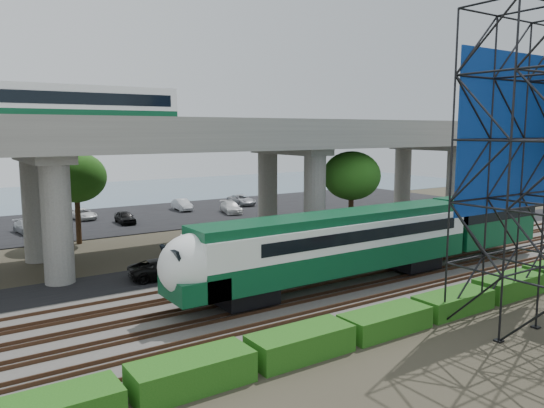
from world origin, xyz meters
TOP-DOWN VIEW (x-y plane):
  - ground at (0.00, 0.00)m, footprint 140.00×140.00m
  - ballast_bed at (0.00, 2.00)m, footprint 90.00×12.00m
  - service_road at (0.00, 10.50)m, footprint 90.00×5.00m
  - parking_lot at (0.00, 34.00)m, footprint 90.00×18.00m
  - harbor_water at (0.00, 56.00)m, footprint 140.00×40.00m
  - rail_tracks at (0.00, 2.00)m, footprint 90.00×9.52m
  - commuter_train at (5.73, 2.00)m, footprint 29.30×3.06m
  - overpass at (-0.51, 16.00)m, footprint 80.00×12.00m
  - hedge_strip at (1.01, -4.30)m, footprint 34.60×1.80m
  - trees at (-4.67, 16.17)m, footprint 40.94×16.94m
  - suv at (-4.21, 9.91)m, footprint 4.72×2.61m
  - parked_cars at (1.96, 33.51)m, footprint 34.89×9.66m

SIDE VIEW (x-z plane):
  - ground at x=0.00m, z-range 0.00..0.00m
  - harbor_water at x=0.00m, z-range 0.00..0.03m
  - service_road at x=0.00m, z-range 0.00..0.08m
  - parking_lot at x=0.00m, z-range 0.00..0.08m
  - ballast_bed at x=0.00m, z-range 0.00..0.20m
  - rail_tracks at x=0.00m, z-range 0.20..0.36m
  - hedge_strip at x=1.01m, z-range -0.04..1.16m
  - parked_cars at x=1.96m, z-range 0.04..1.35m
  - suv at x=-4.21m, z-range 0.08..1.33m
  - commuter_train at x=5.73m, z-range 0.73..5.03m
  - trees at x=-4.67m, z-range 1.73..9.42m
  - overpass at x=-0.51m, z-range 2.01..14.41m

